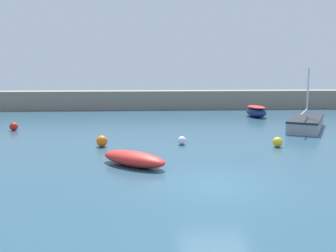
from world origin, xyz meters
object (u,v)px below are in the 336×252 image
(sailboat_short_mast, at_px, (306,123))
(mooring_buoy_red, at_px, (14,126))
(mooring_buoy_orange, at_px, (102,141))
(rowboat_with_red_cover, at_px, (256,111))
(open_tender_yellow, at_px, (134,159))
(mooring_buoy_yellow, at_px, (278,142))
(mooring_buoy_white, at_px, (182,141))

(sailboat_short_mast, distance_m, mooring_buoy_red, 19.88)
(sailboat_short_mast, height_order, mooring_buoy_red, sailboat_short_mast)
(mooring_buoy_red, height_order, mooring_buoy_orange, mooring_buoy_orange)
(mooring_buoy_red, bearing_deg, sailboat_short_mast, -2.20)
(rowboat_with_red_cover, distance_m, mooring_buoy_orange, 16.94)
(sailboat_short_mast, relative_size, mooring_buoy_orange, 10.41)
(open_tender_yellow, bearing_deg, rowboat_with_red_cover, -83.07)
(rowboat_with_red_cover, height_order, mooring_buoy_yellow, rowboat_with_red_cover)
(mooring_buoy_orange, bearing_deg, mooring_buoy_white, 3.23)
(mooring_buoy_red, bearing_deg, mooring_buoy_orange, -41.63)
(sailboat_short_mast, xyz_separation_m, mooring_buoy_orange, (-13.36, -5.02, -0.13))
(mooring_buoy_yellow, distance_m, mooring_buoy_white, 5.08)
(mooring_buoy_yellow, xyz_separation_m, mooring_buoy_white, (-5.00, 0.93, -0.03))
(sailboat_short_mast, distance_m, rowboat_with_red_cover, 7.09)
(mooring_buoy_red, xyz_separation_m, mooring_buoy_orange, (6.51, -5.79, 0.02))
(sailboat_short_mast, bearing_deg, mooring_buoy_yellow, 173.88)
(mooring_buoy_red, distance_m, mooring_buoy_yellow, 17.08)
(mooring_buoy_red, relative_size, mooring_buoy_yellow, 1.05)
(mooring_buoy_yellow, bearing_deg, sailboat_short_mast, 54.55)
(mooring_buoy_yellow, bearing_deg, rowboat_with_red_cover, 78.02)
(mooring_buoy_orange, bearing_deg, mooring_buoy_red, 138.37)
(open_tender_yellow, relative_size, mooring_buoy_orange, 5.42)
(rowboat_with_red_cover, xyz_separation_m, mooring_buoy_orange, (-11.98, -11.98, -0.20))
(open_tender_yellow, relative_size, mooring_buoy_white, 7.05)
(open_tender_yellow, relative_size, sailboat_short_mast, 0.52)
(mooring_buoy_red, height_order, mooring_buoy_yellow, mooring_buoy_red)
(mooring_buoy_red, bearing_deg, rowboat_with_red_cover, 18.52)
(sailboat_short_mast, bearing_deg, mooring_buoy_orange, 139.93)
(open_tender_yellow, relative_size, mooring_buoy_red, 5.87)
(sailboat_short_mast, height_order, rowboat_with_red_cover, sailboat_short_mast)
(open_tender_yellow, bearing_deg, mooring_buoy_white, -80.39)
(open_tender_yellow, bearing_deg, sailboat_short_mast, -102.33)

